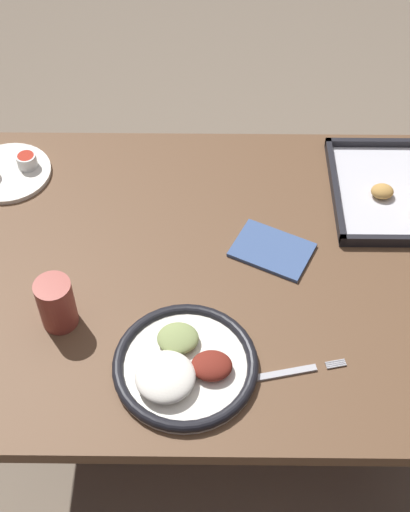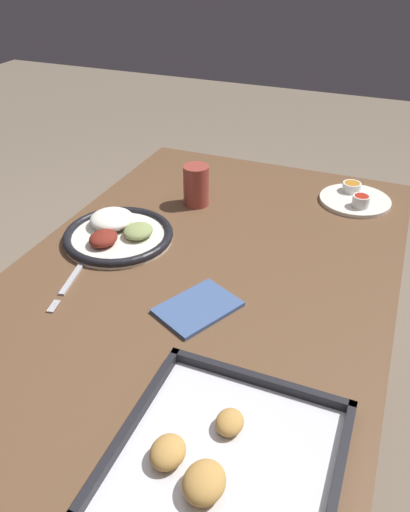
% 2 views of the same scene
% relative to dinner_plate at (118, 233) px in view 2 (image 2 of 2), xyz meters
% --- Properties ---
extents(ground_plane, '(8.00, 8.00, 0.00)m').
position_rel_dinner_plate_xyz_m(ground_plane, '(0.05, 0.23, -0.72)').
color(ground_plane, '#7A6B59').
extents(dining_table, '(1.18, 0.77, 0.70)m').
position_rel_dinner_plate_xyz_m(dining_table, '(0.05, 0.23, -0.12)').
color(dining_table, brown).
rests_on(dining_table, ground_plane).
extents(dinner_plate, '(0.25, 0.25, 0.05)m').
position_rel_dinner_plate_xyz_m(dinner_plate, '(0.00, 0.00, 0.00)').
color(dinner_plate, white).
rests_on(dinner_plate, dining_table).
extents(fork, '(0.20, 0.05, 0.00)m').
position_rel_dinner_plate_xyz_m(fork, '(0.17, -0.01, -0.01)').
color(fork, '#B2B2B7').
rests_on(fork, dining_table).
extents(saucer_plate, '(0.18, 0.18, 0.04)m').
position_rel_dinner_plate_xyz_m(saucer_plate, '(-0.39, 0.48, -0.00)').
color(saucer_plate, white).
rests_on(saucer_plate, dining_table).
extents(baking_tray, '(0.30, 0.30, 0.04)m').
position_rel_dinner_plate_xyz_m(baking_tray, '(0.46, 0.42, -0.00)').
color(baking_tray, black).
rests_on(baking_tray, dining_table).
extents(drinking_cup, '(0.07, 0.07, 0.10)m').
position_rel_dinner_plate_xyz_m(drinking_cup, '(-0.22, 0.10, 0.04)').
color(drinking_cup, '#993D33').
rests_on(drinking_cup, dining_table).
extents(napkin, '(0.18, 0.16, 0.01)m').
position_rel_dinner_plate_xyz_m(napkin, '(0.16, 0.27, -0.01)').
color(napkin, '#3F598C').
rests_on(napkin, dining_table).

